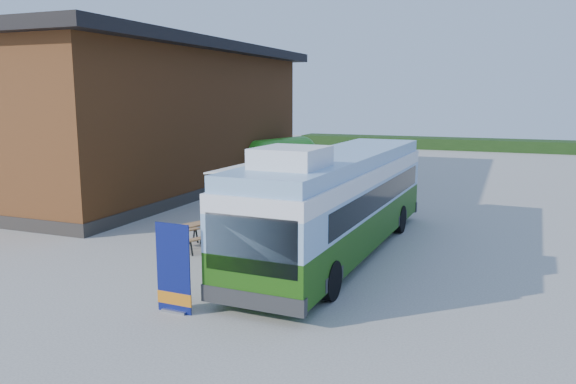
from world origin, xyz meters
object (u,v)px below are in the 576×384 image
at_px(bus, 339,199).
at_px(banner, 174,277).
at_px(picnic_table, 192,230).
at_px(slurry_tanker, 281,155).
at_px(person_b, 271,185).
at_px(person_a, 361,186).

xyz_separation_m(bus, banner, (-2.09, -5.98, -0.89)).
bearing_deg(picnic_table, slurry_tanker, 125.21).
distance_m(bus, person_b, 7.74).
relative_size(banner, person_a, 1.26).
distance_m(person_b, slurry_tanker, 9.13).
bearing_deg(bus, slurry_tanker, 120.85).
height_order(bus, banner, bus).
bearing_deg(person_b, slurry_tanker, -134.95).
bearing_deg(picnic_table, bus, 37.18).
bearing_deg(person_a, banner, -144.11).
distance_m(banner, picnic_table, 5.42).
xyz_separation_m(banner, person_b, (-2.76, 11.96, 0.13)).
bearing_deg(slurry_tanker, picnic_table, -61.73).
bearing_deg(person_a, person_b, 161.25).
height_order(bus, slurry_tanker, bus).
bearing_deg(bus, banner, -106.99).
bearing_deg(slurry_tanker, person_b, -54.17).
height_order(person_a, slurry_tanker, slurry_tanker).
distance_m(bus, person_a, 8.36).
height_order(person_a, person_b, person_b).
xyz_separation_m(picnic_table, person_b, (-0.32, 7.13, 0.38)).
relative_size(person_b, slurry_tanker, 0.32).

